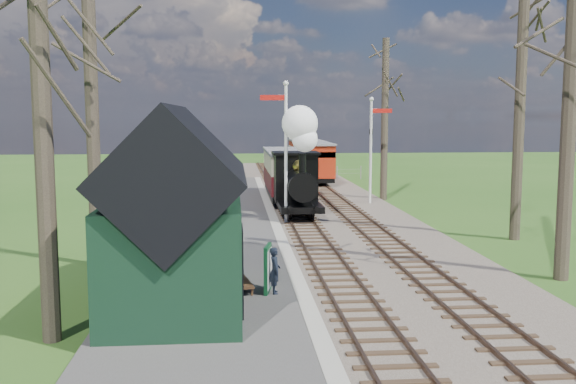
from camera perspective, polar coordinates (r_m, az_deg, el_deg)
name	(u,v)px	position (r m, az deg, el deg)	size (l,w,h in m)	color
ground	(392,367)	(12.73, 9.19, -15.08)	(140.00, 140.00, 0.00)	#2E581B
distant_hills	(271,289)	(78.78, -1.54, -8.65)	(114.40, 48.00, 22.02)	#385B23
ballast_bed	(314,205)	(34.04, 2.35, -1.13)	(8.00, 60.00, 0.10)	brown
track_near	(290,204)	(33.89, 0.16, -1.07)	(1.60, 60.00, 0.15)	brown
track_far	(338,203)	(34.22, 4.51, -1.02)	(1.60, 60.00, 0.15)	brown
platform	(220,232)	(25.87, -6.03, -3.56)	(5.00, 44.00, 0.20)	#474442
coping_strip	(278,231)	(25.92, -0.93, -3.49)	(0.40, 44.00, 0.21)	#B2AD9E
station_shed	(178,218)	(15.70, -9.76, -2.32)	(3.25, 6.30, 4.78)	black
semaphore_near	(284,142)	(27.56, -0.33, 4.48)	(1.22, 0.24, 6.22)	silver
semaphore_far	(372,142)	(34.27, 7.49, 4.41)	(1.22, 0.24, 5.72)	silver
bare_trees	(360,102)	(21.97, 6.42, 8.00)	(15.51, 22.39, 12.00)	#382D23
fence_line	(277,173)	(47.74, -0.95, 1.74)	(12.60, 0.08, 1.00)	slate
locomotive	(298,170)	(29.26, 0.91, 1.97)	(1.99, 4.65, 4.98)	black
coach	(287,172)	(35.33, -0.07, 1.80)	(2.33, 7.97, 2.45)	black
red_carriage_a	(314,162)	(44.18, 2.36, 2.71)	(2.24, 5.54, 2.35)	black
red_carriage_b	(305,157)	(49.63, 1.56, 3.16)	(2.24, 5.54, 2.35)	black
sign_board	(268,268)	(16.65, -1.79, -6.81)	(0.25, 0.84, 1.22)	#0F4823
bench	(239,277)	(16.87, -4.38, -7.57)	(0.60, 1.35, 0.74)	#4B2E1A
person	(275,270)	(16.51, -1.18, -6.98)	(0.44, 0.29, 1.20)	black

